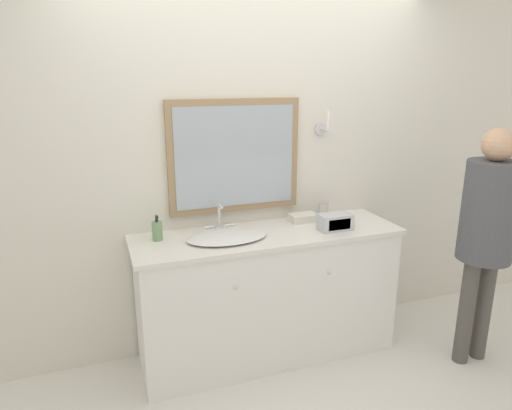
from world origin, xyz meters
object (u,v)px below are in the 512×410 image
object	(u,v)px
appliance_box	(335,222)
picture_frame	(323,210)
person	(488,222)
soap_bottle	(157,230)
sink_basin	(227,236)

from	to	relation	value
appliance_box	picture_frame	size ratio (longest dim) A/B	2.01
appliance_box	person	bearing A→B (deg)	-27.34
soap_bottle	appliance_box	distance (m)	1.18
appliance_box	picture_frame	distance (m)	0.29
soap_bottle	appliance_box	size ratio (longest dim) A/B	0.73
sink_basin	person	xyz separation A→B (m)	(1.61, -0.53, 0.08)
sink_basin	soap_bottle	distance (m)	0.44
appliance_box	person	size ratio (longest dim) A/B	0.14
picture_frame	person	xyz separation A→B (m)	(0.81, -0.74, 0.04)
sink_basin	picture_frame	xyz separation A→B (m)	(0.80, 0.21, 0.04)
sink_basin	person	size ratio (longest dim) A/B	0.32
sink_basin	picture_frame	distance (m)	0.83
picture_frame	person	distance (m)	1.09
sink_basin	person	distance (m)	1.70
picture_frame	person	world-z (taller)	person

